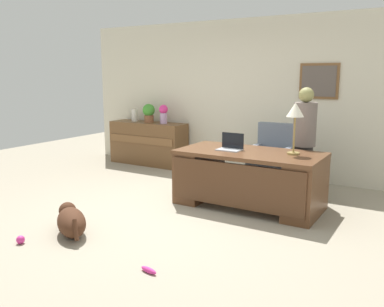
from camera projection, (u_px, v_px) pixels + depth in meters
The scene contains 14 objects.
ground_plane at pixel (173, 214), 5.25m from camera, with size 12.00×12.00×0.00m, color #9E937F.
back_wall at pixel (255, 98), 7.17m from camera, with size 7.00×0.16×2.70m.
desk at pixel (248, 177), 5.48m from camera, with size 1.90×0.95×0.75m.
credenza at pixel (148, 143), 8.11m from camera, with size 1.58×0.50×0.83m.
armchair at pixel (273, 160), 6.32m from camera, with size 0.60×0.59×1.01m.
person_standing at pixel (304, 142), 5.82m from camera, with size 0.32×0.32×1.58m.
dog_lying at pixel (71, 221), 4.57m from camera, with size 0.69×0.60×0.30m.
laptop at pixel (231, 146), 5.54m from camera, with size 0.32×0.22×0.22m.
desk_lamp at pixel (295, 113), 5.15m from camera, with size 0.22×0.22×0.66m.
vase_with_flowers at pixel (163, 113), 7.81m from camera, with size 0.17×0.17×0.36m.
vase_empty at pixel (135, 115), 8.17m from camera, with size 0.12×0.12×0.25m, color silver.
potted_plant at pixel (149, 112), 7.98m from camera, with size 0.24×0.24×0.36m.
dog_toy_ball at pixel (21, 240), 4.33m from camera, with size 0.09×0.09×0.09m, color #D8338C.
dog_toy_bone at pixel (149, 270), 3.69m from camera, with size 0.19×0.05×0.05m, color #D8338C.
Camera 1 is at (2.79, -4.16, 1.76)m, focal length 38.45 mm.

